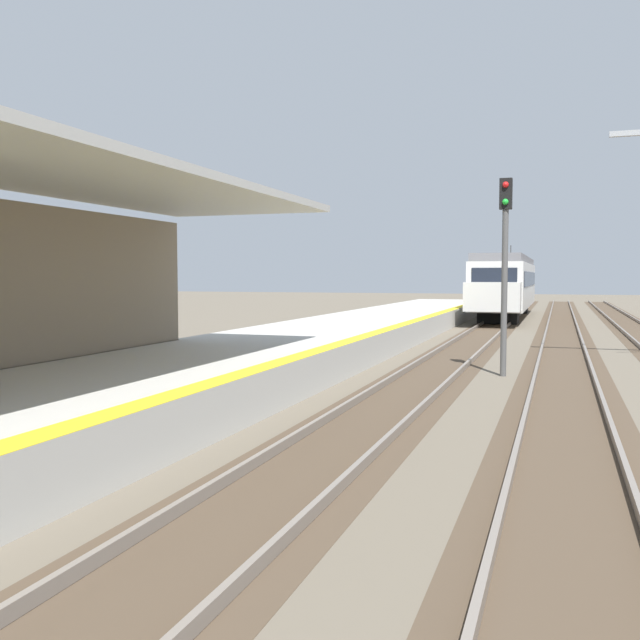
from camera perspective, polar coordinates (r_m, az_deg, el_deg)
name	(u,v)px	position (r m, az deg, el deg)	size (l,w,h in m)	color
station_platform	(180,379)	(15.33, -11.29, -4.75)	(5.00, 80.00, 0.91)	#B7B5AD
track_pair_nearest_platform	(420,381)	(17.60, 8.08, -4.96)	(2.34, 120.00, 0.16)	#4C3D2D
track_pair_middle	(565,389)	(17.30, 19.26, -5.28)	(2.34, 120.00, 0.16)	#4C3D2D
approaching_train	(506,284)	(46.23, 14.87, 2.88)	(2.93, 19.60, 4.76)	silver
rail_signal_post	(505,256)	(19.13, 14.77, 5.08)	(0.32, 0.34, 5.20)	#4C4C4C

